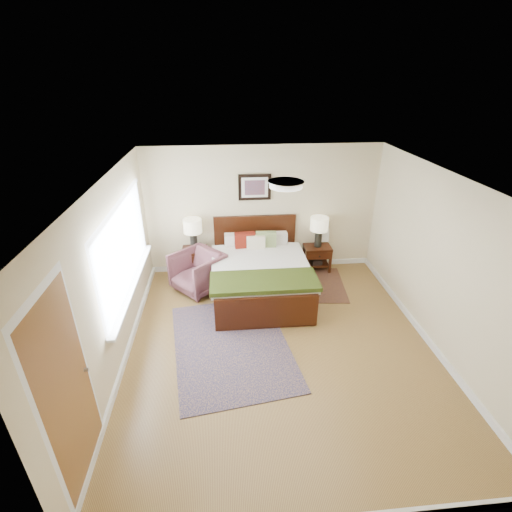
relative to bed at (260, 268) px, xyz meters
name	(u,v)px	position (x,y,z in m)	size (l,w,h in m)	color
floor	(280,345)	(0.16, -1.46, -0.52)	(5.00, 5.00, 0.00)	olive
back_wall	(263,210)	(0.16, 1.04, 0.73)	(4.50, 0.04, 2.50)	beige
front_wall	(335,433)	(0.16, -3.96, 0.73)	(4.50, 0.04, 2.50)	beige
left_wall	(112,280)	(-2.09, -1.46, 0.73)	(0.04, 5.00, 2.50)	beige
right_wall	(441,265)	(2.41, -1.46, 0.73)	(0.04, 5.00, 2.50)	beige
ceiling	(286,181)	(0.16, -1.46, 1.98)	(4.50, 5.00, 0.02)	white
window	(126,248)	(-2.04, -0.76, 0.85)	(0.11, 2.72, 1.32)	silver
door	(68,394)	(-2.07, -3.21, 0.55)	(0.06, 1.00, 2.18)	silver
ceil_fixture	(286,184)	(0.16, -1.46, 1.94)	(0.44, 0.44, 0.08)	white
bed	(260,268)	(0.00, 0.00, 0.00)	(1.74, 2.11, 1.13)	#341407
wall_art	(255,187)	(0.00, 1.01, 1.20)	(0.62, 0.05, 0.50)	black
nightstand_left	(195,255)	(-1.20, 0.79, -0.07)	(0.48, 0.44, 0.58)	#341407
nightstand_right	(317,255)	(1.25, 0.79, -0.19)	(0.53, 0.40, 0.53)	#341407
lamp_left	(193,229)	(-1.20, 0.81, 0.48)	(0.35, 0.35, 0.61)	black
lamp_right	(319,226)	(1.25, 0.81, 0.44)	(0.35, 0.35, 0.61)	black
armchair	(198,272)	(-1.12, 0.25, -0.15)	(0.80, 0.82, 0.75)	brown
rug_persian	(231,345)	(-0.57, -1.41, -0.52)	(1.65, 2.33, 0.01)	#0C1740
rug_navy	(321,284)	(1.20, 0.20, -0.52)	(0.87, 1.30, 0.01)	black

